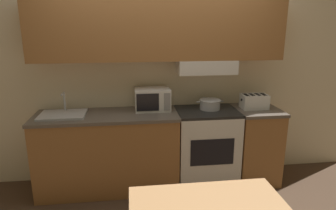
{
  "coord_description": "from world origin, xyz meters",
  "views": [
    {
      "loc": [
        -0.34,
        -3.57,
        1.89
      ],
      "look_at": [
        0.05,
        -0.54,
        1.07
      ],
      "focal_mm": 32.0,
      "sensor_mm": 36.0,
      "label": 1
    }
  ],
  "objects_px": {
    "stove_range": "(206,147)",
    "cooking_pot": "(210,104)",
    "microwave": "(152,99)",
    "sink_basin": "(63,114)",
    "toaster": "(254,101)"
  },
  "relations": [
    {
      "from": "stove_range",
      "to": "toaster",
      "type": "height_order",
      "value": "toaster"
    },
    {
      "from": "toaster",
      "to": "microwave",
      "type": "bearing_deg",
      "value": 175.34
    },
    {
      "from": "microwave",
      "to": "toaster",
      "type": "distance_m",
      "value": 1.21
    },
    {
      "from": "microwave",
      "to": "sink_basin",
      "type": "relative_size",
      "value": 0.82
    },
    {
      "from": "stove_range",
      "to": "microwave",
      "type": "bearing_deg",
      "value": 169.81
    },
    {
      "from": "stove_range",
      "to": "sink_basin",
      "type": "height_order",
      "value": "sink_basin"
    },
    {
      "from": "stove_range",
      "to": "sink_basin",
      "type": "distance_m",
      "value": 1.7
    },
    {
      "from": "sink_basin",
      "to": "cooking_pot",
      "type": "bearing_deg",
      "value": 1.84
    },
    {
      "from": "sink_basin",
      "to": "microwave",
      "type": "bearing_deg",
      "value": 6.77
    },
    {
      "from": "microwave",
      "to": "toaster",
      "type": "bearing_deg",
      "value": -4.66
    },
    {
      "from": "sink_basin",
      "to": "stove_range",
      "type": "bearing_deg",
      "value": 0.19
    },
    {
      "from": "stove_range",
      "to": "sink_basin",
      "type": "xyz_separation_m",
      "value": [
        -1.63,
        -0.01,
        0.47
      ]
    },
    {
      "from": "stove_range",
      "to": "cooking_pot",
      "type": "xyz_separation_m",
      "value": [
        0.04,
        0.05,
        0.52
      ]
    },
    {
      "from": "stove_range",
      "to": "toaster",
      "type": "xyz_separation_m",
      "value": [
        0.58,
        0.02,
        0.54
      ]
    },
    {
      "from": "stove_range",
      "to": "cooking_pot",
      "type": "bearing_deg",
      "value": 47.41
    }
  ]
}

